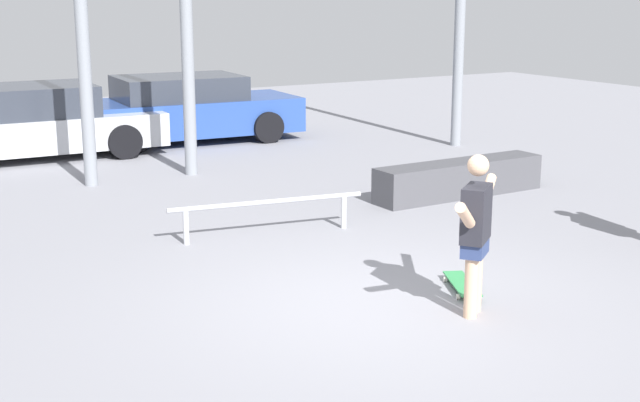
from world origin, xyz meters
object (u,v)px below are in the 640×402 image
(skateboarder, at_px, (476,229))
(grind_rail, at_px, (267,208))
(grind_box, at_px, (459,179))
(parked_car_blue, at_px, (186,109))
(skateboard, at_px, (462,284))
(parked_car_silver, at_px, (30,123))

(skateboarder, xyz_separation_m, grind_rail, (-0.42, 3.38, -0.47))
(grind_box, bearing_deg, skateboarder, -127.62)
(skateboarder, height_order, grind_rail, skateboarder)
(skateboarder, bearing_deg, parked_car_blue, 44.58)
(skateboard, bearing_deg, parked_car_silver, 36.74)
(skateboarder, distance_m, grind_rail, 3.44)
(skateboard, bearing_deg, skateboarder, 173.52)
(grind_rail, distance_m, parked_car_blue, 7.28)
(skateboarder, height_order, parked_car_silver, skateboarder)
(skateboarder, relative_size, parked_car_silver, 0.34)
(grind_rail, relative_size, parked_car_silver, 0.54)
(skateboarder, height_order, grind_box, skateboarder)
(skateboarder, bearing_deg, grind_box, 14.56)
(skateboarder, bearing_deg, skateboard, 20.89)
(skateboarder, distance_m, skateboard, 1.02)
(grind_rail, bearing_deg, grind_box, 8.65)
(skateboarder, relative_size, skateboard, 1.87)
(grind_box, distance_m, parked_car_blue, 6.74)
(parked_car_blue, bearing_deg, grind_rail, -100.50)
(skateboard, height_order, parked_car_silver, parked_car_silver)
(grind_box, relative_size, parked_car_silver, 0.61)
(skateboarder, relative_size, grind_box, 0.55)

